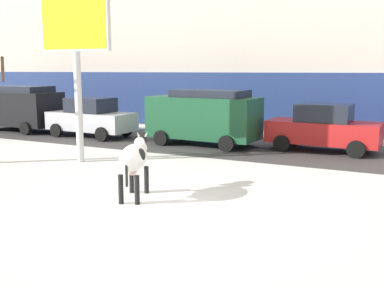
{
  "coord_description": "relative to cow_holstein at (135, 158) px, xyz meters",
  "views": [
    {
      "loc": [
        4.83,
        -8.21,
        3.12
      ],
      "look_at": [
        -0.59,
        2.7,
        1.1
      ],
      "focal_mm": 41.83,
      "sensor_mm": 36.0,
      "label": 1
    }
  ],
  "objects": [
    {
      "name": "road_strip",
      "position": [
        1.19,
        8.17,
        -1.0
      ],
      "size": [
        60.0,
        5.6,
        0.01
      ],
      "primitive_type": "cube",
      "color": "#423F3F",
      "rests_on": "ground"
    },
    {
      "name": "car_red_sedan",
      "position": [
        2.94,
        8.65,
        -0.09
      ],
      "size": [
        4.26,
        2.11,
        1.84
      ],
      "color": "red",
      "rests_on": "ground"
    },
    {
      "name": "car_silver_sedan",
      "position": [
        -7.56,
        7.68,
        -0.09
      ],
      "size": [
        4.26,
        2.11,
        1.84
      ],
      "color": "#B7BABF",
      "rests_on": "ground"
    },
    {
      "name": "building_facade",
      "position": [
        1.19,
        15.01,
        5.48
      ],
      "size": [
        44.0,
        6.1,
        13.0
      ],
      "color": "beige",
      "rests_on": "ground"
    },
    {
      "name": "cow_holstein",
      "position": [
        0.0,
        0.0,
        0.0
      ],
      "size": [
        1.03,
        1.92,
        1.54
      ],
      "color": "silver",
      "rests_on": "ground"
    },
    {
      "name": "billboard",
      "position": [
        -4.14,
        2.85,
        3.31
      ],
      "size": [
        2.52,
        0.52,
        5.56
      ],
      "color": "silver",
      "rests_on": "ground"
    },
    {
      "name": "car_black_van",
      "position": [
        -12.21,
        7.7,
        0.24
      ],
      "size": [
        4.67,
        2.26,
        2.32
      ],
      "color": "black",
      "rests_on": "ground"
    },
    {
      "name": "car_darkgreen_van",
      "position": [
        -1.78,
        7.85,
        0.24
      ],
      "size": [
        4.67,
        2.26,
        2.32
      ],
      "color": "#194C2D",
      "rests_on": "ground"
    },
    {
      "name": "ground_plane",
      "position": [
        1.19,
        -0.75,
        -1.0
      ],
      "size": [
        120.0,
        120.0,
        0.0
      ],
      "primitive_type": "plane",
      "color": "white"
    }
  ]
}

